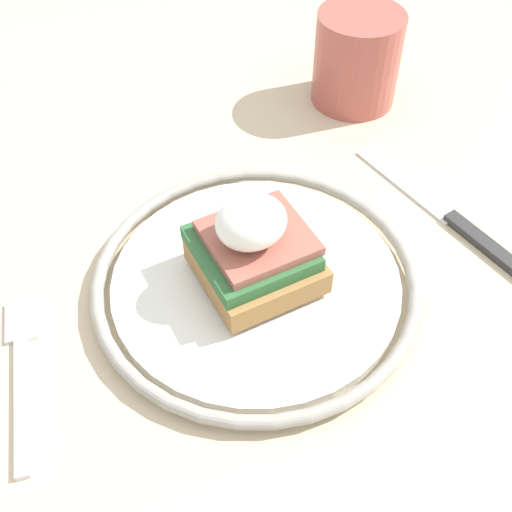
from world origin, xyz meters
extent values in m
cube|color=#C6B28E|center=(0.00, 0.00, 0.73)|extent=(0.87, 0.85, 0.03)
cylinder|color=#C6B28E|center=(0.37, 0.36, 0.36)|extent=(0.06, 0.06, 0.71)
cylinder|color=silver|center=(-0.04, 0.06, 0.75)|extent=(0.22, 0.22, 0.01)
torus|color=gray|center=(-0.04, 0.06, 0.75)|extent=(0.25, 0.25, 0.01)
cube|color=#9E703D|center=(-0.04, 0.06, 0.77)|extent=(0.08, 0.08, 0.02)
cube|color=#2D6033|center=(-0.04, 0.06, 0.78)|extent=(0.08, 0.08, 0.01)
cube|color=#9E5647|center=(-0.04, 0.06, 0.79)|extent=(0.07, 0.07, 0.01)
ellipsoid|color=white|center=(-0.04, 0.05, 0.81)|extent=(0.05, 0.04, 0.03)
cylinder|color=#E5C656|center=(-0.01, 0.10, 0.76)|extent=(0.06, 0.06, 0.00)
cube|color=silver|center=(-0.22, 0.04, 0.74)|extent=(0.03, 0.10, 0.00)
cube|color=silver|center=(-0.20, 0.10, 0.74)|extent=(0.03, 0.04, 0.00)
cube|color=#2D2D2D|center=(0.14, 0.00, 0.74)|extent=(0.02, 0.09, 0.01)
cube|color=silver|center=(0.13, 0.10, 0.74)|extent=(0.03, 0.11, 0.00)
cylinder|color=#AD5147|center=(0.16, 0.23, 0.79)|extent=(0.08, 0.08, 0.09)
cylinder|color=gold|center=(0.16, 0.23, 0.83)|extent=(0.07, 0.07, 0.00)
camera|label=1|loc=(-0.18, -0.22, 1.12)|focal=45.00mm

